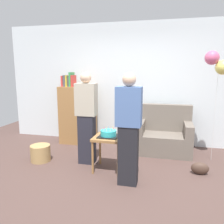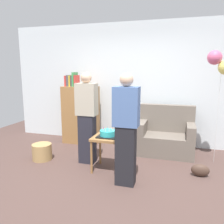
# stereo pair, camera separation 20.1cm
# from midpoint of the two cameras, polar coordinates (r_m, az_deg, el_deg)

# --- Properties ---
(ground_plane) EXTENTS (8.00, 8.00, 0.00)m
(ground_plane) POSITION_cam_midpoint_polar(r_m,az_deg,el_deg) (3.63, 0.88, -16.88)
(ground_plane) COLOR #4C3833
(wall_back) EXTENTS (6.00, 0.10, 2.70)m
(wall_back) POSITION_cam_midpoint_polar(r_m,az_deg,el_deg) (5.24, 7.06, 6.89)
(wall_back) COLOR silver
(wall_back) RESTS_ON ground_plane
(couch) EXTENTS (1.10, 0.70, 0.96)m
(couch) POSITION_cam_midpoint_polar(r_m,az_deg,el_deg) (4.80, 14.36, -5.93)
(couch) COLOR #6B6056
(couch) RESTS_ON ground_plane
(bookshelf) EXTENTS (0.80, 0.36, 1.62)m
(bookshelf) POSITION_cam_midpoint_polar(r_m,az_deg,el_deg) (5.27, -6.77, -0.45)
(bookshelf) COLOR olive
(bookshelf) RESTS_ON ground_plane
(side_table) EXTENTS (0.48, 0.48, 0.58)m
(side_table) POSITION_cam_midpoint_polar(r_m,az_deg,el_deg) (3.83, 0.43, -7.38)
(side_table) COLOR olive
(side_table) RESTS_ON ground_plane
(birthday_cake) EXTENTS (0.32, 0.32, 0.17)m
(birthday_cake) POSITION_cam_midpoint_polar(r_m,az_deg,el_deg) (3.79, 0.44, -5.39)
(birthday_cake) COLOR black
(birthday_cake) RESTS_ON side_table
(person_blowing_candles) EXTENTS (0.36, 0.22, 1.63)m
(person_blowing_candles) POSITION_cam_midpoint_polar(r_m,az_deg,el_deg) (4.08, -4.86, -1.41)
(person_blowing_candles) COLOR #23232D
(person_blowing_candles) RESTS_ON ground_plane
(person_holding_cake) EXTENTS (0.36, 0.22, 1.63)m
(person_holding_cake) POSITION_cam_midpoint_polar(r_m,az_deg,el_deg) (3.28, 5.25, -4.33)
(person_holding_cake) COLOR black
(person_holding_cake) RESTS_ON ground_plane
(wicker_basket) EXTENTS (0.36, 0.36, 0.30)m
(wicker_basket) POSITION_cam_midpoint_polar(r_m,az_deg,el_deg) (4.54, -15.77, -9.51)
(wicker_basket) COLOR #A88451
(wicker_basket) RESTS_ON ground_plane
(handbag) EXTENTS (0.28, 0.14, 0.20)m
(handbag) POSITION_cam_midpoint_polar(r_m,az_deg,el_deg) (4.04, 22.46, -13.25)
(handbag) COLOR #473328
(handbag) RESTS_ON ground_plane
(balloon_bunch) EXTENTS (0.43, 0.26, 1.99)m
(balloon_bunch) POSITION_cam_midpoint_polar(r_m,az_deg,el_deg) (4.39, 26.59, 10.89)
(balloon_bunch) COLOR silver
(balloon_bunch) RESTS_ON ground_plane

